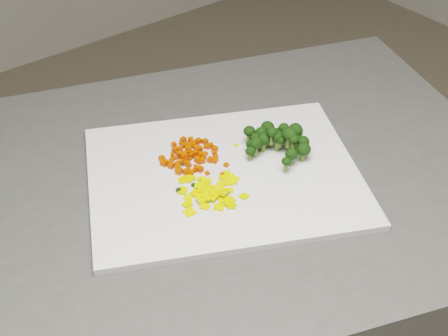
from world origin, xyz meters
TOP-DOWN VIEW (x-y plane):
  - cutting_board at (-0.37, -0.11)m, footprint 0.50×0.46m
  - carrot_pile at (-0.39, -0.05)m, footprint 0.09×0.09m
  - pepper_pile at (-0.42, -0.14)m, footprint 0.10×0.10m
  - broccoli_pile at (-0.28, -0.13)m, footprint 0.11×0.11m
  - carrot_cube_0 at (-0.40, -0.08)m, footprint 0.01×0.01m
  - carrot_cube_1 at (-0.39, -0.06)m, footprint 0.01×0.01m
  - carrot_cube_2 at (-0.43, -0.05)m, footprint 0.01×0.01m
  - carrot_cube_3 at (-0.39, -0.07)m, footprint 0.01×0.01m
  - carrot_cube_4 at (-0.39, -0.05)m, footprint 0.01×0.01m
  - carrot_cube_5 at (-0.40, -0.03)m, footprint 0.01×0.01m
  - carrot_cube_6 at (-0.38, -0.03)m, footprint 0.01×0.01m
  - carrot_cube_7 at (-0.40, -0.04)m, footprint 0.01×0.01m
  - carrot_cube_8 at (-0.37, -0.08)m, footprint 0.01×0.01m
  - carrot_cube_9 at (-0.43, -0.04)m, footprint 0.01×0.01m
  - carrot_cube_10 at (-0.38, -0.05)m, footprint 0.01×0.01m
  - carrot_cube_11 at (-0.41, -0.04)m, footprint 0.01×0.01m
  - carrot_cube_12 at (-0.41, -0.06)m, footprint 0.01×0.01m
  - carrot_cube_13 at (-0.38, -0.05)m, footprint 0.01×0.01m
  - carrot_cube_14 at (-0.37, -0.08)m, footprint 0.01×0.01m
  - carrot_cube_15 at (-0.38, -0.06)m, footprint 0.01×0.01m
  - carrot_cube_16 at (-0.39, -0.05)m, footprint 0.01×0.01m
  - carrot_cube_17 at (-0.43, -0.03)m, footprint 0.01×0.01m
  - carrot_cube_18 at (-0.39, -0.07)m, footprint 0.01×0.01m
  - carrot_cube_19 at (-0.44, -0.04)m, footprint 0.01×0.01m
  - carrot_cube_20 at (-0.43, -0.04)m, footprint 0.01×0.01m
  - carrot_cube_21 at (-0.39, -0.05)m, footprint 0.01×0.01m
  - carrot_cube_22 at (-0.39, -0.07)m, footprint 0.01×0.01m
  - carrot_cube_23 at (-0.41, -0.08)m, footprint 0.01×0.01m
  - carrot_cube_24 at (-0.37, -0.03)m, footprint 0.01×0.01m
  - carrot_cube_25 at (-0.42, -0.08)m, footprint 0.01×0.01m
  - carrot_cube_26 at (-0.41, -0.08)m, footprint 0.01×0.01m
  - carrot_cube_27 at (-0.36, -0.03)m, footprint 0.01×0.01m
  - carrot_cube_28 at (-0.41, -0.03)m, footprint 0.01×0.01m
  - carrot_cube_29 at (-0.38, -0.05)m, footprint 0.01×0.01m
  - carrot_cube_30 at (-0.42, -0.08)m, footprint 0.01×0.01m
  - carrot_cube_31 at (-0.42, -0.06)m, footprint 0.01×0.01m
  - carrot_cube_32 at (-0.41, -0.07)m, footprint 0.01×0.01m
  - carrot_cube_33 at (-0.41, -0.06)m, footprint 0.01×0.01m
  - carrot_cube_34 at (-0.37, -0.03)m, footprint 0.01×0.01m
  - carrot_cube_35 at (-0.36, -0.08)m, footprint 0.01×0.01m
  - carrot_cube_36 at (-0.40, -0.05)m, footprint 0.01×0.01m
  - carrot_cube_37 at (-0.35, -0.05)m, footprint 0.01×0.01m
  - carrot_cube_38 at (-0.41, -0.04)m, footprint 0.01×0.01m
  - carrot_cube_39 at (-0.37, -0.03)m, footprint 0.01×0.01m
  - carrot_cube_40 at (-0.43, -0.07)m, footprint 0.01×0.01m
  - carrot_cube_41 at (-0.39, -0.04)m, footprint 0.01×0.01m
  - carrot_cube_42 at (-0.39, -0.06)m, footprint 0.01×0.01m
  - carrot_cube_43 at (-0.36, -0.05)m, footprint 0.01×0.01m
  - carrot_cube_44 at (-0.38, -0.03)m, footprint 0.01×0.01m
  - carrot_cube_45 at (-0.42, -0.04)m, footprint 0.01×0.01m
  - carrot_cube_46 at (-0.40, -0.03)m, footprint 0.01×0.01m
  - carrot_cube_47 at (-0.40, -0.06)m, footprint 0.01×0.01m
  - carrot_cube_48 at (-0.39, -0.07)m, footprint 0.01×0.01m
  - carrot_cube_49 at (-0.43, -0.04)m, footprint 0.01×0.01m
  - carrot_cube_50 at (-0.36, -0.07)m, footprint 0.01×0.01m
  - carrot_cube_51 at (-0.42, -0.09)m, footprint 0.01×0.01m
  - carrot_cube_52 at (-0.41, -0.02)m, footprint 0.01×0.01m
  - carrot_cube_53 at (-0.41, -0.05)m, footprint 0.01×0.01m
  - carrot_cube_54 at (-0.38, -0.01)m, footprint 0.01×0.01m
  - carrot_cube_55 at (-0.39, -0.07)m, footprint 0.01×0.01m
  - carrot_cube_56 at (-0.43, -0.07)m, footprint 0.01×0.01m
  - carrot_cube_57 at (-0.39, -0.01)m, footprint 0.01×0.01m
  - carrot_cube_58 at (-0.37, -0.05)m, footprint 0.01×0.01m
  - carrot_cube_59 at (-0.39, -0.02)m, footprint 0.01×0.01m
  - carrot_cube_60 at (-0.40, -0.03)m, footprint 0.01×0.01m
  - carrot_cube_61 at (-0.38, -0.05)m, footprint 0.01×0.01m
  - carrot_cube_62 at (-0.37, -0.06)m, footprint 0.01×0.01m
  - carrot_cube_63 at (-0.36, -0.05)m, footprint 0.01×0.01m
  - carrot_cube_64 at (-0.40, -0.04)m, footprint 0.01×0.01m
  - carrot_cube_65 at (-0.37, -0.06)m, footprint 0.01×0.01m
  - carrot_cube_66 at (-0.40, -0.05)m, footprint 0.01×0.01m
  - carrot_cube_67 at (-0.39, -0.05)m, footprint 0.01×0.01m
  - carrot_cube_68 at (-0.37, -0.04)m, footprint 0.01×0.01m
  - carrot_cube_69 at (-0.40, -0.05)m, footprint 0.01×0.01m
  - carrot_cube_70 at (-0.37, -0.02)m, footprint 0.01×0.01m
  - carrot_cube_71 at (-0.42, -0.06)m, footprint 0.01×0.01m
  - carrot_cube_72 at (-0.37, -0.08)m, footprint 0.01×0.01m
  - carrot_cube_73 at (-0.38, -0.03)m, footprint 0.01×0.01m
  - carrot_cube_74 at (-0.40, -0.05)m, footprint 0.01×0.01m
  - carrot_cube_75 at (-0.35, -0.04)m, footprint 0.01×0.01m
  - carrot_cube_76 at (-0.38, -0.07)m, footprint 0.01×0.01m
  - carrot_cube_77 at (-0.38, -0.06)m, footprint 0.01×0.01m
  - carrot_cube_78 at (-0.40, -0.01)m, footprint 0.01×0.01m
  - carrot_cube_79 at (-0.41, -0.05)m, footprint 0.01×0.01m
  - carrot_cube_80 at (-0.35, -0.06)m, footprint 0.01×0.01m
  - carrot_cube_81 at (-0.40, -0.09)m, footprint 0.01×0.01m
  - pepper_chunk_0 at (-0.47, -0.15)m, footprint 0.02×0.01m
  - pepper_chunk_1 at (-0.42, -0.14)m, footprint 0.02×0.02m
  - pepper_chunk_2 at (-0.37, -0.12)m, footprint 0.02×0.02m
  - pepper_chunk_3 at (-0.37, -0.14)m, footprint 0.02×0.02m
  - pepper_chunk_4 at (-0.42, -0.15)m, footprint 0.02×0.01m
  - pepper_chunk_5 at (-0.42, -0.09)m, footprint 0.02×0.02m
  - pepper_chunk_6 at (-0.42, -0.12)m, footprint 0.02×0.02m
  - pepper_chunk_7 at (-0.42, -0.12)m, footprint 0.02×0.01m
  - pepper_chunk_8 at (-0.42, -0.10)m, footprint 0.02×0.02m
  - pepper_chunk_9 at (-0.41, -0.11)m, footprint 0.02×0.02m
  - pepper_chunk_10 at (-0.41, -0.15)m, footprint 0.02×0.02m
  - pepper_chunk_11 at (-0.41, -0.14)m, footprint 0.02×0.02m
  - pepper_chunk_12 at (-0.42, -0.14)m, footprint 0.02×0.02m
  - pepper_chunk_13 at (-0.41, -0.14)m, footprint 0.01×0.01m
  - pepper_chunk_14 at (-0.41, -0.17)m, footprint 0.02×0.01m
  - pepper_chunk_15 at (-0.38, -0.13)m, footprint 0.02×0.02m
  - pepper_chunk_16 at (-0.41, -0.12)m, footprint 0.02×0.02m
  - pepper_chunk_17 at (-0.44, -0.15)m, footprint 0.02×0.02m
  - pepper_chunk_18 at (-0.42, -0.13)m, footprint 0.02×0.02m
  - pepper_chunk_19 at (-0.41, -0.18)m, footprint 0.02×0.02m
  - pepper_chunk_20 at (-0.38, -0.14)m, footprint 0.02×0.02m
  - pepper_chunk_21 at (-0.41, -0.16)m, footprint 0.02×0.02m
  - pepper_chunk_22 at (-0.43, -0.15)m, footprint 0.02×0.02m
  - pepper_chunk_23 at (-0.43, -0.17)m, footprint 0.02×0.02m
  - pepper_chunk_24 at (-0.39, -0.17)m, footprint 0.01×0.01m
  - pepper_chunk_25 at (-0.39, -0.13)m, footprint 0.02×0.02m
  - pepper_chunk_26 at (-0.44, -0.16)m, footprint 0.02×0.02m
  - pepper_chunk_27 at (-0.41, -0.13)m, footprint 0.01×0.01m
  - pepper_chunk_28 at (-0.46, -0.14)m, footprint 0.01×0.01m
  - pepper_chunk_29 at (-0.38, -0.12)m, footprint 0.02×0.01m
  - pepper_chunk_30 at (-0.39, -0.15)m, footprint 0.02×0.02m
  - pepper_chunk_31 at (-0.44, -0.13)m, footprint 0.02×0.02m
  - pepper_chunk_32 at (-0.43, -0.13)m, footprint 0.02×0.01m
  - pepper_chunk_33 at (-0.43, -0.13)m, footprint 0.02×0.02m
  - pepper_chunk_34 at (-0.41, -0.18)m, footprint 0.02×0.02m
  - pepper_chunk_35 at (-0.44, -0.09)m, footprint 0.01×0.01m
  - pepper_chunk_36 at (-0.45, -0.11)m, footprint 0.02×0.02m
  - pepper_chunk_37 at (-0.45, -0.13)m, footprint 0.02×0.02m
  - broccoli_floret_0 at (-0.28, -0.10)m, footprint 0.02×0.02m
  - broccoli_floret_1 at (-0.24, -0.12)m, footprint 0.03×0.03m
  - broccoli_floret_2 at (-0.27, -0.12)m, footprint 0.03×0.03m
  - broccoli_floret_3 at (-0.28, -0.13)m, footprint 0.02×0.02m
  - broccoli_floret_4 at (-0.28, -0.10)m, footprint 0.02×0.02m
  - broccoli_floret_5 at (-0.32, -0.11)m, footprint 0.02×0.02m
  - broccoli_floret_6 at (-0.26, -0.12)m, footprint 0.02×0.02m
  - broccoli_floret_7 at (-0.30, -0.10)m, footprint 0.02×0.02m
  - broccoli_floret_8 at (-0.25, -0.15)m, footprint 0.03×0.03m
  - broccoli_floret_9 at (-0.26, -0.13)m, footprint 0.03×0.03m
  - broccoli_floret_10 at (-0.29, -0.09)m, footprint 0.03×0.03m
  - broccoli_floret_11 at (-0.31, -0.11)m, footprint 0.03×0.03m
  - broccoli_floret_12 at (-0.26, -0.16)m, footprint 0.03×0.03m
  - broccoli_floret_13 at (-0.25, -0.12)m, footprint 0.03×0.03m
  - broccoli_floret_14 at (-0.29, -0.11)m, footprint 0.03×0.03m
  - broccoli_floret_15 at (-0.26, -0.08)m, footprint 0.03×0.03m
  - broccoli_floret_16 at (-0.28, -0.16)m, footprint 0.03×0.03m
  - broccoli_floret_17 at (-0.30, -0.08)m, footprint 0.03×0.03m
  - broccoli_floret_18 at (-0.27, -0.14)m, footprint 0.03×0.03m
  - broccoli_floret_19 at (-0.27, -0.15)m, footprint 0.02×0.02m
  - broccoli_floret_20 at (-0.25, -0.12)m, footprint 0.03×0.03m
  - broccoli_floret_21 at (-0.31, -0.10)m, footprint 0.02×0.02m
  - broccoli_floret_22 at (-0.26, -0.12)m, footprint 0.02×0.02m
  - broccoli_floret_23 at (-0.30, -0.09)m, footprint 0.02×0.02m
  - broccoli_floret_24 at (-0.26, -0.11)m, footprint 0.03×0.03m
  - broccoli_floret_25 at (-0.30, -0.17)m, footprint 0.02×0.02m
  - broccoli_floret_26 at (-0.28, -0.12)m, footprint 0.02×0.02m
  - broccoli_floret_27 at (-0.28, -0.12)m, footprint 0.02×0.02m
  - broccoli_floret_28 at (-0.24, -0.14)m, footprint 0.02×0.02m
  - stray_bit_0 at (-0.32, -0.07)m, footprint 0.01×0.01m
  - stray_bit_1 at (-0.44, -0.15)m, footprint 0.01×0.01m
  - stray_bit_2 at (-0.40, -0.07)m, footprint 0.01×0.01m
  - stray_bit_3 at (-0.40, -0.10)m, footprint 0.01×0.01m
  - stray_bit_4 at (-0.41, -0.06)m, footprint 0.01×0.01m
  - stray_bit_5 at (-0.41, -0.11)m, footprint 0.01×0.01m
  - stray_bit_6 at (-0.45, -0.11)m, footprint 0.01×0.01m
  - stray_bit_7 at (-0.36, -0.10)m, footprint 0.01×0.01m
  - stray_bit_8 at (-0.43, -0.04)m, footprint 0.01×0.01m
  - stray_bit_9 at (-0.38, -0.12)m, footprint 0.01×0.01m
  - stray_bit_10 at (-0.43, -0.11)m, footprint 0.01×0.01m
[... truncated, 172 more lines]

